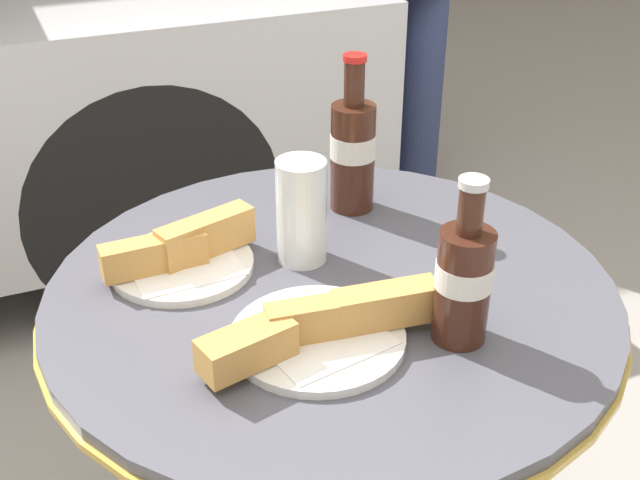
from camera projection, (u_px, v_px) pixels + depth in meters
bistro_table at (331, 354)px, 1.19m from camera, size 0.81×0.81×0.74m
cola_bottle_left at (464, 279)px, 0.97m from camera, size 0.07×0.07×0.22m
cola_bottle_right at (353, 150)px, 1.28m from camera, size 0.07×0.07×0.26m
drinking_glass at (301, 216)px, 1.15m from camera, size 0.07×0.07×0.16m
lunch_plate_near at (183, 254)px, 1.15m from camera, size 0.23×0.21×0.07m
lunch_plate_far at (319, 329)px, 0.99m from camera, size 0.32×0.22×0.06m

